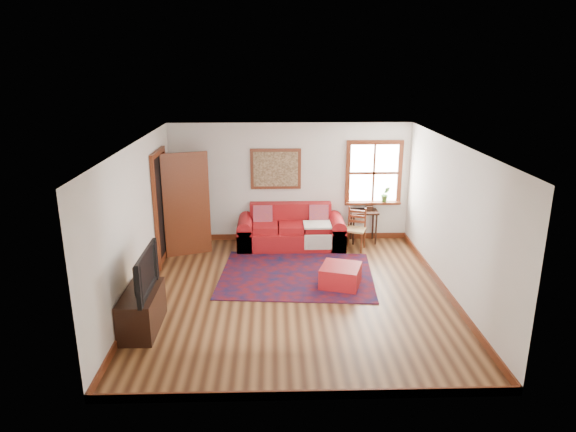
{
  "coord_description": "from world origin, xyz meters",
  "views": [
    {
      "loc": [
        -0.36,
        -7.73,
        3.73
      ],
      "look_at": [
        -0.11,
        0.6,
        1.18
      ],
      "focal_mm": 32.0,
      "sensor_mm": 36.0,
      "label": 1
    }
  ],
  "objects_px": {
    "side_table": "(364,216)",
    "media_cabinet": "(142,311)",
    "red_ottoman": "(341,276)",
    "ladder_back_chair": "(356,227)",
    "red_leather_sofa": "(291,233)"
  },
  "relations": [
    {
      "from": "side_table",
      "to": "media_cabinet",
      "type": "xyz_separation_m",
      "value": [
        -3.79,
        -3.59,
        -0.28
      ]
    },
    {
      "from": "side_table",
      "to": "media_cabinet",
      "type": "height_order",
      "value": "side_table"
    },
    {
      "from": "red_ottoman",
      "to": "ladder_back_chair",
      "type": "xyz_separation_m",
      "value": [
        0.53,
        1.8,
        0.27
      ]
    },
    {
      "from": "red_ottoman",
      "to": "side_table",
      "type": "bearing_deg",
      "value": 88.96
    },
    {
      "from": "red_leather_sofa",
      "to": "media_cabinet",
      "type": "xyz_separation_m",
      "value": [
        -2.26,
        -3.38,
        0.01
      ]
    },
    {
      "from": "side_table",
      "to": "media_cabinet",
      "type": "distance_m",
      "value": 5.23
    },
    {
      "from": "side_table",
      "to": "ladder_back_chair",
      "type": "height_order",
      "value": "ladder_back_chair"
    },
    {
      "from": "red_ottoman",
      "to": "side_table",
      "type": "distance_m",
      "value": 2.37
    },
    {
      "from": "media_cabinet",
      "to": "red_ottoman",
      "type": "bearing_deg",
      "value": 24.52
    },
    {
      "from": "side_table",
      "to": "ladder_back_chair",
      "type": "relative_size",
      "value": 0.81
    },
    {
      "from": "red_leather_sofa",
      "to": "red_ottoman",
      "type": "bearing_deg",
      "value": -68.84
    },
    {
      "from": "side_table",
      "to": "ladder_back_chair",
      "type": "bearing_deg",
      "value": -119.32
    },
    {
      "from": "red_ottoman",
      "to": "ladder_back_chair",
      "type": "bearing_deg",
      "value": 91.52
    },
    {
      "from": "ladder_back_chair",
      "to": "side_table",
      "type": "bearing_deg",
      "value": 60.68
    },
    {
      "from": "red_ottoman",
      "to": "ladder_back_chair",
      "type": "relative_size",
      "value": 0.75
    }
  ]
}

